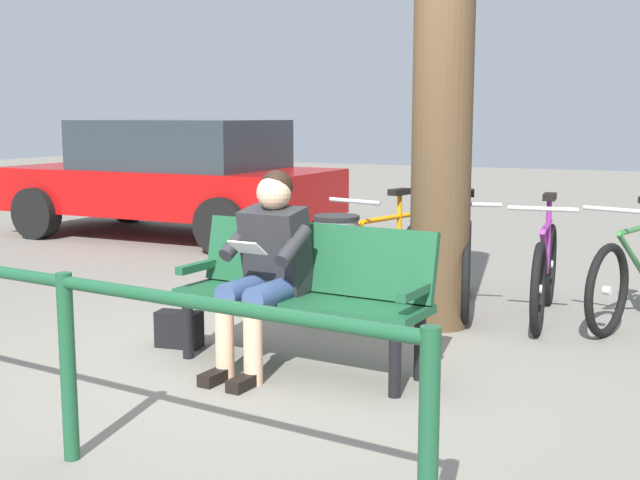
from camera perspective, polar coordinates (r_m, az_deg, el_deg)
name	(u,v)px	position (r m, az deg, el deg)	size (l,w,h in m)	color
ground_plane	(257,371)	(5.01, -4.41, -9.06)	(40.00, 40.00, 0.00)	slate
bench	(306,284)	(4.99, -1.01, -3.11)	(1.64, 0.61, 0.87)	#194C2D
person_reading	(267,260)	(4.91, -3.73, -1.43)	(0.51, 0.79, 1.20)	#262628
handbag	(179,329)	(5.54, -9.78, -6.14)	(0.30, 0.14, 0.24)	black
tree_trunk	(442,117)	(5.90, 8.51, 8.44)	(0.43, 0.43, 3.02)	#4C3823
litter_bin	(336,270)	(6.00, 1.14, -2.10)	(0.34, 0.34, 0.81)	slate
bicycle_green	(636,276)	(6.45, 21.13, -2.32)	(0.62, 1.63, 0.94)	black
bicycle_black	(545,272)	(6.40, 15.37, -2.14)	(0.48, 1.68, 0.94)	black
bicycle_orange	(467,264)	(6.58, 10.17, -1.68)	(0.58, 1.64, 0.94)	black
bicycle_red	(386,261)	(6.62, 4.60, -1.49)	(0.59, 1.64, 0.94)	black
railing_fence	(66,328)	(3.77, -17.26, -5.87)	(3.51, 0.46, 0.85)	#194C2D
parked_car	(173,176)	(10.51, -10.22, 4.43)	(4.22, 2.05, 1.47)	#A50C0C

